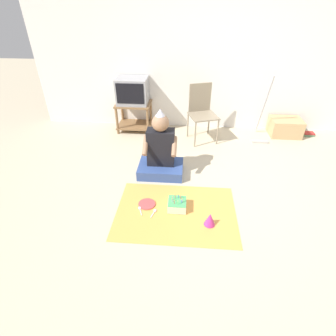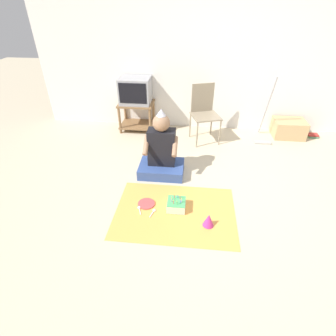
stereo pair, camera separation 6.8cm
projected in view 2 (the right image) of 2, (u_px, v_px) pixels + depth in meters
ground_plane at (223, 206)px, 3.13m from camera, size 16.00×16.00×0.00m
wall_back at (223, 55)px, 4.31m from camera, size 6.40×0.06×2.55m
tv_stand at (137, 114)px, 4.76m from camera, size 0.61×0.47×0.51m
tv at (135, 90)px, 4.52m from camera, size 0.52×0.44×0.44m
folding_chair at (204, 110)px, 4.32m from camera, size 0.55×0.54×0.93m
cardboard_box_stack at (289, 128)px, 4.60m from camera, size 0.53×0.42×0.30m
dust_mop at (265, 123)px, 4.36m from camera, size 0.28×0.46×1.12m
book_pile at (312, 135)px, 4.64m from camera, size 0.18×0.15×0.05m
person_seated at (161, 153)px, 3.56m from camera, size 0.61×0.45×0.93m
party_cloth at (175, 212)px, 3.05m from camera, size 1.39×1.00×0.01m
birthday_cake at (176, 205)px, 3.07m from camera, size 0.21×0.21×0.16m
party_hat_blue at (209, 220)px, 2.83m from camera, size 0.12×0.12×0.15m
paper_plate at (146, 204)px, 3.15m from camera, size 0.20×0.20×0.01m
plastic_spoon_near at (139, 208)px, 3.08m from camera, size 0.06×0.14×0.01m
plastic_spoon_far at (154, 211)px, 3.05m from camera, size 0.06×0.14×0.01m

